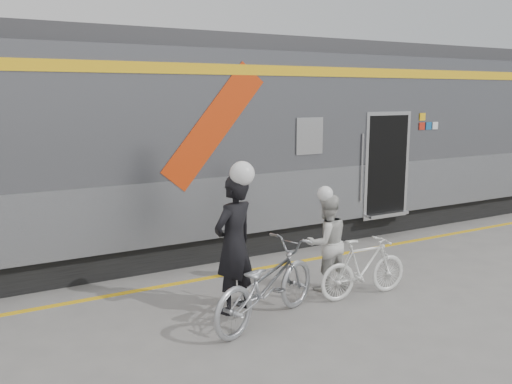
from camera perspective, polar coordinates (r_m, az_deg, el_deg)
ground at (r=8.12m, az=9.84°, el=-11.85°), size 90.00×90.00×0.00m
train at (r=11.56m, az=0.54°, el=5.42°), size 24.00×3.17×4.10m
safety_strip at (r=9.77m, az=1.79°, el=-7.81°), size 24.00×0.12×0.01m
man at (r=7.57m, az=-2.34°, el=-5.50°), size 0.84×0.70×1.96m
bicycle_left at (r=7.34m, az=1.08°, el=-9.63°), size 2.17×1.43×1.08m
woman at (r=8.55m, az=7.41°, el=-5.29°), size 0.77×0.62×1.51m
bicycle_right at (r=8.40m, az=11.29°, el=-7.80°), size 1.55×0.53×0.92m
helmet_man at (r=7.34m, az=-2.41°, el=3.17°), size 0.34×0.34×0.34m
helmet_woman at (r=8.35m, az=7.55°, el=0.52°), size 0.24×0.24×0.24m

